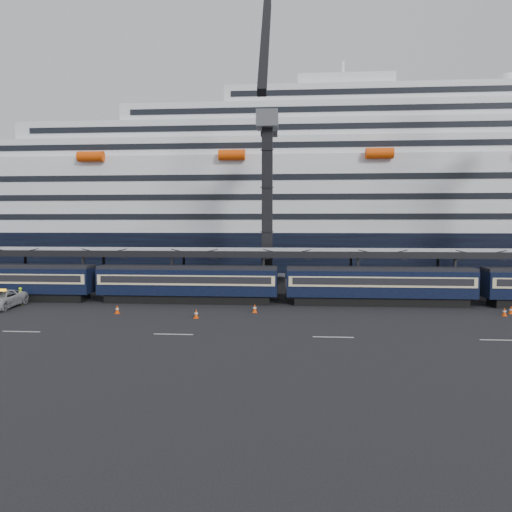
# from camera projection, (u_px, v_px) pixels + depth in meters

# --- Properties ---
(ground) EXTENTS (260.00, 260.00, 0.00)m
(ground) POSITION_uv_depth(u_px,v_px,m) (504.00, 328.00, 36.60)
(ground) COLOR black
(ground) RESTS_ON ground
(train) EXTENTS (133.05, 3.00, 4.05)m
(train) POSITION_uv_depth(u_px,v_px,m) (412.00, 284.00, 46.73)
(train) COLOR black
(train) RESTS_ON ground
(canopy) EXTENTS (130.00, 6.25, 5.53)m
(canopy) POSITION_uv_depth(u_px,v_px,m) (446.00, 252.00, 50.17)
(canopy) COLOR gray
(canopy) RESTS_ON ground
(cruise_ship) EXTENTS (214.09, 28.84, 34.00)m
(cruise_ship) POSITION_uv_depth(u_px,v_px,m) (380.00, 202.00, 81.58)
(cruise_ship) COLOR black
(cruise_ship) RESTS_ON ground
(crane_dark_near) EXTENTS (4.50, 17.75, 35.08)m
(crane_dark_near) POSITION_uv_depth(u_px,v_px,m) (267.00, 195.00, 55.71)
(crane_dark_near) COLOR #4B4F53
(crane_dark_near) RESTS_ON ground
(pickup_truck) EXTENTS (3.48, 6.57, 1.76)m
(pickup_truck) POSITION_uv_depth(u_px,v_px,m) (0.00, 299.00, 45.17)
(pickup_truck) COLOR #A3A6AA
(pickup_truck) RESTS_ON ground
(worker) EXTENTS (0.79, 0.74, 1.80)m
(worker) POSITION_uv_depth(u_px,v_px,m) (21.00, 296.00, 47.25)
(worker) COLOR #BFFF0D
(worker) RESTS_ON ground
(traffic_cone_a) EXTENTS (0.42, 0.42, 0.84)m
(traffic_cone_a) POSITION_uv_depth(u_px,v_px,m) (117.00, 309.00, 42.49)
(traffic_cone_a) COLOR #F34907
(traffic_cone_a) RESTS_ON ground
(traffic_cone_b) EXTENTS (0.43, 0.43, 0.87)m
(traffic_cone_b) POSITION_uv_depth(u_px,v_px,m) (255.00, 308.00, 42.95)
(traffic_cone_b) COLOR #F34907
(traffic_cone_b) RESTS_ON ground
(traffic_cone_c) EXTENTS (0.42, 0.42, 0.83)m
(traffic_cone_c) POSITION_uv_depth(u_px,v_px,m) (196.00, 314.00, 40.40)
(traffic_cone_c) COLOR #F34907
(traffic_cone_c) RESTS_ON ground
(traffic_cone_d) EXTENTS (0.38, 0.38, 0.76)m
(traffic_cone_d) POSITION_uv_depth(u_px,v_px,m) (511.00, 310.00, 42.36)
(traffic_cone_d) COLOR #F34907
(traffic_cone_d) RESTS_ON ground
(traffic_cone_e) EXTENTS (0.40, 0.40, 0.81)m
(traffic_cone_e) POSITION_uv_depth(u_px,v_px,m) (504.00, 312.00, 41.41)
(traffic_cone_e) COLOR #F34907
(traffic_cone_e) RESTS_ON ground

